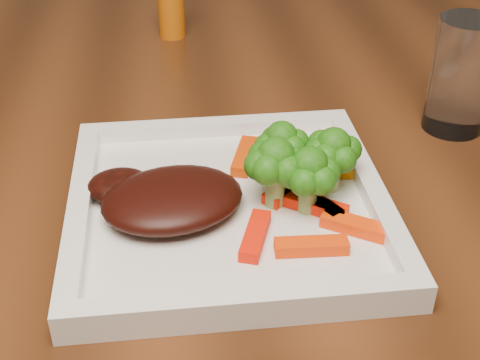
{
  "coord_description": "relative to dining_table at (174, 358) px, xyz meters",
  "views": [
    {
      "loc": [
        -0.12,
        -0.45,
        1.1
      ],
      "look_at": [
        -0.06,
        0.01,
        0.79
      ],
      "focal_mm": 50.0,
      "sensor_mm": 36.0,
      "label": 1
    }
  ],
  "objects": [
    {
      "name": "broccoli_1",
      "position": [
        0.15,
        -0.16,
        0.42
      ],
      "size": [
        0.06,
        0.06,
        0.06
      ],
      "primitive_type": null,
      "rotation": [
        0.0,
        0.0,
        0.14
      ],
      "color": "#275F0F",
      "rests_on": "plate"
    },
    {
      "name": "carrot_2",
      "position": [
        0.08,
        -0.23,
        0.39
      ],
      "size": [
        0.03,
        0.06,
        0.01
      ],
      "primitive_type": "cube",
      "rotation": [
        0.0,
        0.0,
        1.24
      ],
      "color": "#FC1A04",
      "rests_on": "plate"
    },
    {
      "name": "carrot_4",
      "position": [
        0.08,
        -0.11,
        0.39
      ],
      "size": [
        0.03,
        0.06,
        0.01
      ],
      "primitive_type": "cube",
      "rotation": [
        0.0,
        0.0,
        1.27
      ],
      "color": "#DB3C03",
      "rests_on": "plate"
    },
    {
      "name": "broccoli_0",
      "position": [
        0.11,
        -0.14,
        0.42
      ],
      "size": [
        0.07,
        0.07,
        0.07
      ],
      "primitive_type": null,
      "rotation": [
        0.0,
        0.0,
        0.3
      ],
      "color": "#207513",
      "rests_on": "plate"
    },
    {
      "name": "carrot_0",
      "position": [
        0.12,
        -0.25,
        0.39
      ],
      "size": [
        0.06,
        0.02,
        0.01
      ],
      "primitive_type": "cube",
      "rotation": [
        0.0,
        0.0,
        -0.05
      ],
      "color": "#FE3C04",
      "rests_on": "plate"
    },
    {
      "name": "plate",
      "position": [
        0.06,
        -0.18,
        0.38
      ],
      "size": [
        0.27,
        0.27,
        0.01
      ],
      "primitive_type": "cube",
      "color": "white",
      "rests_on": "dining_table"
    },
    {
      "name": "carrot_6",
      "position": [
        0.12,
        -0.16,
        0.39
      ],
      "size": [
        0.06,
        0.05,
        0.01
      ],
      "primitive_type": "cube",
      "rotation": [
        0.0,
        0.0,
        0.78
      ],
      "color": "#FA2004",
      "rests_on": "plate"
    },
    {
      "name": "carrot_1",
      "position": [
        0.16,
        -0.23,
        0.39
      ],
      "size": [
        0.06,
        0.05,
        0.01
      ],
      "primitive_type": "cube",
      "rotation": [
        0.0,
        0.0,
        -0.56
      ],
      "color": "#FF3C04",
      "rests_on": "plate"
    },
    {
      "name": "dining_table",
      "position": [
        0.0,
        0.0,
        0.0
      ],
      "size": [
        1.6,
        0.9,
        0.75
      ],
      "primitive_type": null,
      "color": "#522A12",
      "rests_on": "floor"
    },
    {
      "name": "carrot_3",
      "position": [
        0.16,
        -0.14,
        0.39
      ],
      "size": [
        0.06,
        0.03,
        0.01
      ],
      "primitive_type": "cube",
      "rotation": [
        0.0,
        0.0,
        -0.22
      ],
      "color": "orange",
      "rests_on": "plate"
    },
    {
      "name": "spice_shaker",
      "position": [
        0.03,
        0.25,
        0.42
      ],
      "size": [
        0.05,
        0.05,
        0.09
      ],
      "primitive_type": "cylinder",
      "rotation": [
        0.0,
        0.0,
        0.34
      ],
      "color": "#CE630B",
      "rests_on": "dining_table"
    },
    {
      "name": "carrot_7",
      "position": [
        0.13,
        -0.19,
        0.39
      ],
      "size": [
        0.06,
        0.04,
        0.01
      ],
      "primitive_type": "cube",
      "rotation": [
        0.0,
        0.0,
        -0.58
      ],
      "color": "#FF1D04",
      "rests_on": "plate"
    },
    {
      "name": "drinking_glass",
      "position": [
        0.31,
        -0.05,
        0.44
      ],
      "size": [
        0.07,
        0.07,
        0.12
      ],
      "primitive_type": "cylinder",
      "rotation": [
        0.0,
        0.0,
        -0.16
      ],
      "color": "silver",
      "rests_on": "dining_table"
    },
    {
      "name": "broccoli_3",
      "position": [
        0.1,
        -0.18,
        0.42
      ],
      "size": [
        0.07,
        0.07,
        0.06
      ],
      "primitive_type": null,
      "rotation": [
        0.0,
        0.0,
        -0.2
      ],
      "color": "#1C7012",
      "rests_on": "plate"
    },
    {
      "name": "steak",
      "position": [
        0.01,
        -0.18,
        0.4
      ],
      "size": [
        0.14,
        0.12,
        0.03
      ],
      "primitive_type": "ellipsoid",
      "rotation": [
        0.0,
        0.0,
        0.21
      ],
      "color": "black",
      "rests_on": "plate"
    },
    {
      "name": "broccoli_2",
      "position": [
        0.13,
        -0.19,
        0.42
      ],
      "size": [
        0.06,
        0.06,
        0.06
      ],
      "primitive_type": null,
      "rotation": [
        0.0,
        0.0,
        0.01
      ],
      "color": "#2C6911",
      "rests_on": "plate"
    },
    {
      "name": "carrot_5",
      "position": [
        0.14,
        -0.19,
        0.39
      ],
      "size": [
        0.04,
        0.06,
        0.01
      ],
      "primitive_type": "cube",
      "rotation": [
        0.0,
        0.0,
        -1.03
      ],
      "color": "red",
      "rests_on": "plate"
    }
  ]
}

